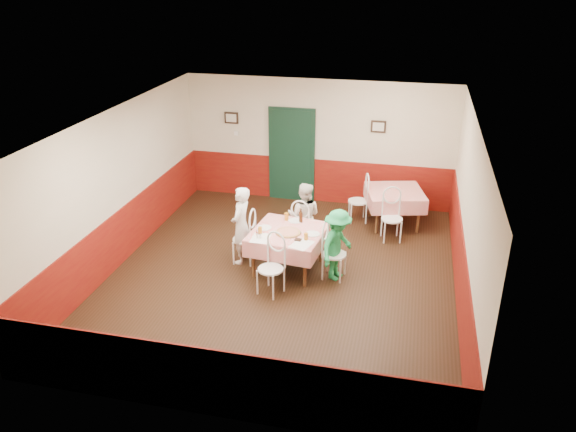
% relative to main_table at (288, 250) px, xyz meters
% --- Properties ---
extents(floor, '(7.00, 7.00, 0.00)m').
position_rel_main_table_xyz_m(floor, '(-0.05, -0.22, -0.38)').
color(floor, black).
rests_on(floor, ground).
extents(ceiling, '(7.00, 7.00, 0.00)m').
position_rel_main_table_xyz_m(ceiling, '(-0.05, -0.22, 2.42)').
color(ceiling, white).
rests_on(ceiling, back_wall).
extents(back_wall, '(6.00, 0.10, 2.80)m').
position_rel_main_table_xyz_m(back_wall, '(-0.05, 3.28, 1.02)').
color(back_wall, beige).
rests_on(back_wall, ground).
extents(front_wall, '(6.00, 0.10, 2.80)m').
position_rel_main_table_xyz_m(front_wall, '(-0.05, -3.72, 1.02)').
color(front_wall, beige).
rests_on(front_wall, ground).
extents(left_wall, '(0.10, 7.00, 2.80)m').
position_rel_main_table_xyz_m(left_wall, '(-3.05, -0.22, 1.02)').
color(left_wall, beige).
rests_on(left_wall, ground).
extents(right_wall, '(0.10, 7.00, 2.80)m').
position_rel_main_table_xyz_m(right_wall, '(2.95, -0.22, 1.02)').
color(right_wall, beige).
rests_on(right_wall, ground).
extents(wainscot_back, '(6.00, 0.03, 1.00)m').
position_rel_main_table_xyz_m(wainscot_back, '(-0.05, 3.26, 0.12)').
color(wainscot_back, maroon).
rests_on(wainscot_back, ground).
extents(wainscot_front, '(6.00, 0.03, 1.00)m').
position_rel_main_table_xyz_m(wainscot_front, '(-0.05, -3.71, 0.12)').
color(wainscot_front, maroon).
rests_on(wainscot_front, ground).
extents(wainscot_left, '(0.03, 7.00, 1.00)m').
position_rel_main_table_xyz_m(wainscot_left, '(-3.04, -0.22, 0.12)').
color(wainscot_left, maroon).
rests_on(wainscot_left, ground).
extents(wainscot_right, '(0.03, 7.00, 1.00)m').
position_rel_main_table_xyz_m(wainscot_right, '(2.93, -0.22, 0.12)').
color(wainscot_right, maroon).
rests_on(wainscot_right, ground).
extents(door, '(0.96, 0.06, 2.10)m').
position_rel_main_table_xyz_m(door, '(-0.65, 3.23, 0.68)').
color(door, black).
rests_on(door, ground).
extents(picture_left, '(0.32, 0.03, 0.26)m').
position_rel_main_table_xyz_m(picture_left, '(-2.05, 3.23, 1.48)').
color(picture_left, black).
rests_on(picture_left, back_wall).
extents(picture_right, '(0.32, 0.03, 0.26)m').
position_rel_main_table_xyz_m(picture_right, '(1.25, 3.23, 1.48)').
color(picture_right, black).
rests_on(picture_right, back_wall).
extents(thermostat, '(0.10, 0.03, 0.10)m').
position_rel_main_table_xyz_m(thermostat, '(-1.95, 3.23, 1.12)').
color(thermostat, white).
rests_on(thermostat, back_wall).
extents(main_table, '(1.36, 1.36, 0.77)m').
position_rel_main_table_xyz_m(main_table, '(0.00, 0.00, 0.00)').
color(main_table, red).
rests_on(main_table, ground).
extents(second_table, '(1.36, 1.36, 0.77)m').
position_rel_main_table_xyz_m(second_table, '(1.73, 2.35, 0.00)').
color(second_table, red).
rests_on(second_table, ground).
extents(chair_left, '(0.43, 0.43, 0.90)m').
position_rel_main_table_xyz_m(chair_left, '(-0.84, 0.10, 0.08)').
color(chair_left, white).
rests_on(chair_left, ground).
extents(chair_right, '(0.47, 0.47, 0.90)m').
position_rel_main_table_xyz_m(chair_right, '(0.84, -0.10, 0.08)').
color(chair_right, white).
rests_on(chair_right, ground).
extents(chair_far, '(0.47, 0.47, 0.90)m').
position_rel_main_table_xyz_m(chair_far, '(0.10, 0.84, 0.08)').
color(chair_far, white).
rests_on(chair_far, ground).
extents(chair_near, '(0.54, 0.54, 0.90)m').
position_rel_main_table_xyz_m(chair_near, '(-0.10, -0.84, 0.08)').
color(chair_near, white).
rests_on(chair_near, ground).
extents(chair_second_a, '(0.51, 0.51, 0.90)m').
position_rel_main_table_xyz_m(chair_second_a, '(0.98, 2.35, 0.08)').
color(chair_second_a, white).
rests_on(chair_second_a, ground).
extents(chair_second_b, '(0.51, 0.51, 0.90)m').
position_rel_main_table_xyz_m(chair_second_b, '(1.73, 1.60, 0.08)').
color(chair_second_b, white).
rests_on(chair_second_b, ground).
extents(pizza, '(0.47, 0.47, 0.03)m').
position_rel_main_table_xyz_m(pizza, '(0.02, -0.08, 0.40)').
color(pizza, '#B74723').
rests_on(pizza, main_table).
extents(plate_left, '(0.28, 0.28, 0.01)m').
position_rel_main_table_xyz_m(plate_left, '(-0.44, 0.02, 0.39)').
color(plate_left, white).
rests_on(plate_left, main_table).
extents(plate_right, '(0.28, 0.28, 0.01)m').
position_rel_main_table_xyz_m(plate_right, '(0.45, -0.03, 0.39)').
color(plate_right, white).
rests_on(plate_right, main_table).
extents(plate_far, '(0.28, 0.28, 0.01)m').
position_rel_main_table_xyz_m(plate_far, '(0.03, 0.44, 0.39)').
color(plate_far, white).
rests_on(plate_far, main_table).
extents(glass_a, '(0.08, 0.08, 0.13)m').
position_rel_main_table_xyz_m(glass_a, '(-0.45, -0.21, 0.45)').
color(glass_a, '#BF7219').
rests_on(glass_a, main_table).
extents(glass_b, '(0.07, 0.07, 0.12)m').
position_rel_main_table_xyz_m(glass_b, '(0.37, -0.26, 0.45)').
color(glass_b, '#BF7219').
rests_on(glass_b, main_table).
extents(glass_c, '(0.08, 0.08, 0.14)m').
position_rel_main_table_xyz_m(glass_c, '(-0.13, 0.44, 0.45)').
color(glass_c, '#BF7219').
rests_on(glass_c, main_table).
extents(beer_bottle, '(0.07, 0.07, 0.24)m').
position_rel_main_table_xyz_m(beer_bottle, '(0.14, 0.41, 0.50)').
color(beer_bottle, '#381C0A').
rests_on(beer_bottle, main_table).
extents(shaker_a, '(0.04, 0.04, 0.09)m').
position_rel_main_table_xyz_m(shaker_a, '(-0.45, -0.39, 0.43)').
color(shaker_a, silver).
rests_on(shaker_a, main_table).
extents(shaker_b, '(0.04, 0.04, 0.09)m').
position_rel_main_table_xyz_m(shaker_b, '(-0.39, -0.39, 0.43)').
color(shaker_b, silver).
rests_on(shaker_b, main_table).
extents(shaker_c, '(0.04, 0.04, 0.09)m').
position_rel_main_table_xyz_m(shaker_c, '(-0.49, -0.28, 0.43)').
color(shaker_c, '#B23319').
rests_on(shaker_c, main_table).
extents(menu_left, '(0.31, 0.41, 0.00)m').
position_rel_main_table_xyz_m(menu_left, '(-0.39, -0.38, 0.39)').
color(menu_left, white).
rests_on(menu_left, main_table).
extents(menu_right, '(0.41, 0.48, 0.00)m').
position_rel_main_table_xyz_m(menu_right, '(0.34, -0.45, 0.39)').
color(menu_right, white).
rests_on(menu_right, main_table).
extents(wallet, '(0.12, 0.10, 0.02)m').
position_rel_main_table_xyz_m(wallet, '(0.25, -0.31, 0.40)').
color(wallet, black).
rests_on(wallet, main_table).
extents(diner_left, '(0.40, 0.56, 1.46)m').
position_rel_main_table_xyz_m(diner_left, '(-0.89, 0.11, 0.35)').
color(diner_left, gray).
rests_on(diner_left, ground).
extents(diner_far, '(0.65, 0.51, 1.33)m').
position_rel_main_table_xyz_m(diner_far, '(0.11, 0.89, 0.29)').
color(diner_far, gray).
rests_on(diner_far, ground).
extents(diner_right, '(0.75, 0.95, 1.29)m').
position_rel_main_table_xyz_m(diner_right, '(0.89, -0.11, 0.27)').
color(diner_right, gray).
rests_on(diner_right, ground).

